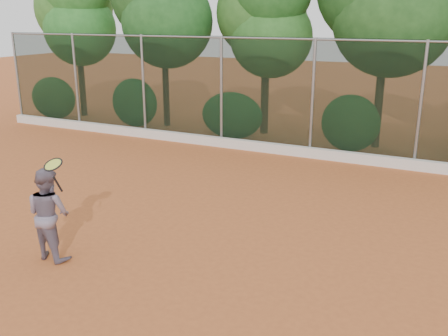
% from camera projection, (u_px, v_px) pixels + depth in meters
% --- Properties ---
extents(ground, '(80.00, 80.00, 0.00)m').
position_uv_depth(ground, '(200.00, 247.00, 9.21)').
color(ground, '#B75B2B').
rests_on(ground, ground).
extents(concrete_curb, '(24.00, 0.20, 0.30)m').
position_uv_depth(concrete_curb, '(308.00, 152.00, 15.03)').
color(concrete_curb, silver).
rests_on(concrete_curb, ground).
extents(tennis_player, '(0.85, 0.69, 1.64)m').
position_uv_depth(tennis_player, '(49.00, 214.00, 8.59)').
color(tennis_player, slate).
rests_on(tennis_player, ground).
extents(chainlink_fence, '(24.09, 0.09, 3.50)m').
position_uv_depth(chainlink_fence, '(313.00, 95.00, 14.69)').
color(chainlink_fence, black).
rests_on(chainlink_fence, ground).
extents(foliage_backdrop, '(23.70, 3.63, 7.55)m').
position_uv_depth(foliage_backdrop, '(318.00, 6.00, 15.88)').
color(foliage_backdrop, '#442E1A').
rests_on(foliage_backdrop, ground).
extents(tennis_racket, '(0.33, 0.30, 0.59)m').
position_uv_depth(tennis_racket, '(54.00, 167.00, 7.98)').
color(tennis_racket, black).
rests_on(tennis_racket, ground).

